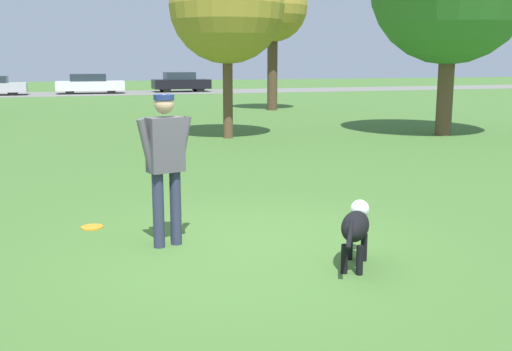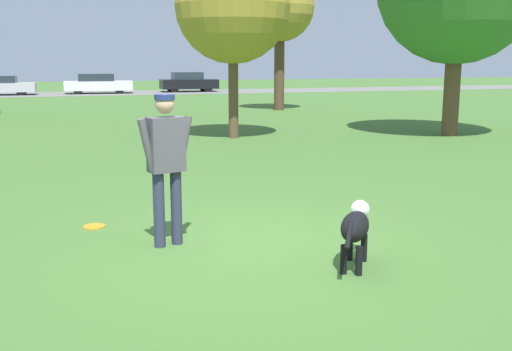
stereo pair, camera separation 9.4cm
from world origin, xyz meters
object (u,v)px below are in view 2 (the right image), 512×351
parked_car_white (98,84)px  parked_car_black (189,82)px  parked_car_silver (0,86)px  dog (356,226)px  frisbee (94,226)px  person (166,157)px  tree_far_right (280,8)px  tree_mid_center (233,6)px

parked_car_white → parked_car_black: 6.17m
parked_car_silver → parked_car_white: 5.96m
dog → parked_car_black: bearing=25.4°
dog → frisbee: size_ratio=3.64×
person → frisbee: size_ratio=6.31×
parked_car_black → tree_far_right: bearing=-87.3°
tree_mid_center → parked_car_silver: size_ratio=1.22×
person → parked_car_black: 35.55m
parked_car_white → frisbee: bearing=-90.7°
parked_car_black → dog: bearing=-98.1°
parked_car_white → dog: bearing=-86.4°
parked_car_silver → parked_car_white: parked_car_white is taller
person → tree_far_right: tree_far_right is taller
dog → frisbee: (-2.52, 2.37, -0.41)m
person → tree_far_right: size_ratio=0.30×
dog → parked_car_black: size_ratio=0.26×
dog → tree_mid_center: (1.70, 10.61, 3.15)m
frisbee → parked_car_white: (2.05, 33.17, 0.63)m
parked_car_silver → dog: bearing=-77.7°
tree_mid_center → parked_car_silver: 26.30m
dog → tree_far_right: (6.22, 19.29, 3.91)m
person → parked_car_silver: bearing=82.7°
tree_mid_center → tree_far_right: size_ratio=0.87×
tree_far_right → parked_car_silver: (-12.65, 16.16, -3.73)m
person → parked_car_silver: (-4.69, 34.14, -0.44)m
parked_car_silver → frisbee: bearing=-81.3°
frisbee → tree_mid_center: bearing=62.9°
parked_car_silver → parked_car_black: parked_car_black is taller
parked_car_silver → parked_car_white: bearing=2.9°
frisbee → parked_car_white: 33.24m
parked_car_silver → parked_car_black: (12.10, 0.63, 0.07)m
frisbee → tree_far_right: (8.75, 16.92, 4.32)m
frisbee → parked_car_white: parked_car_white is taller
person → tree_far_right: 19.94m
person → tree_far_right: bearing=51.0°
tree_mid_center → parked_car_white: size_ratio=1.17×
dog → tree_mid_center: bearing=25.2°
dog → parked_car_silver: bearing=44.6°
dog → parked_car_silver: parked_car_silver is taller
frisbee → parked_car_black: 34.70m
parked_car_black → parked_car_silver: bearing=-176.2°
tree_mid_center → parked_car_black: bearing=81.1°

